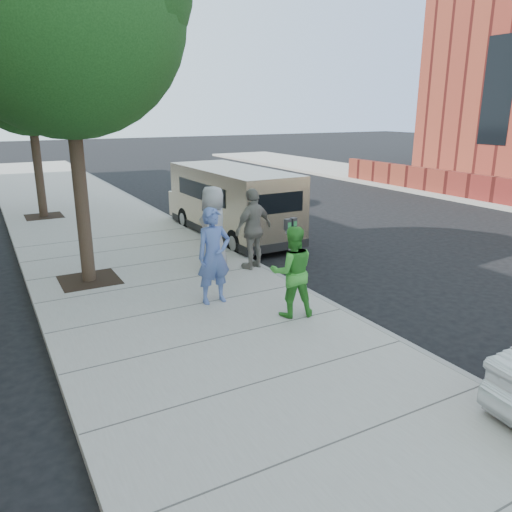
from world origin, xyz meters
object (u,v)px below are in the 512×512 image
object	(u,v)px
person_officer	(214,256)
person_striped_polo	(253,229)
person_gray_shirt	(214,229)
parking_meter	(290,238)
tree_near	(64,3)
van	(231,201)
tree_far	(28,69)
person_green_shirt	(292,272)

from	to	relation	value
person_officer	person_striped_polo	distance (m)	2.25
person_gray_shirt	person_officer	bearing A→B (deg)	20.83
parking_meter	person_gray_shirt	world-z (taller)	person_gray_shirt
tree_near	parking_meter	size ratio (longest dim) A/B	5.29
tree_near	van	xyz separation A→B (m)	(4.55, 2.42, -4.47)
person_gray_shirt	person_striped_polo	size ratio (longest dim) A/B	1.04
tree_far	person_gray_shirt	world-z (taller)	tree_far
van	person_green_shirt	distance (m)	6.38
tree_far	van	size ratio (longest dim) A/B	1.17
tree_near	person_striped_polo	xyz separation A→B (m)	(3.45, -0.93, -4.48)
person_officer	person_gray_shirt	bearing A→B (deg)	65.65
van	person_gray_shirt	world-z (taller)	person_gray_shirt
van	person_gray_shirt	distance (m)	3.64
tree_near	tree_far	xyz separation A→B (m)	(-0.00, 7.60, -0.66)
tree_near	person_gray_shirt	bearing A→B (deg)	-13.99
person_gray_shirt	person_striped_polo	distance (m)	0.90
parking_meter	tree_far	bearing A→B (deg)	94.19
parking_meter	tree_near	bearing A→B (deg)	130.60
van	person_striped_polo	size ratio (longest dim) A/B	3.02
person_gray_shirt	parking_meter	bearing A→B (deg)	72.63
parking_meter	person_gray_shirt	bearing A→B (deg)	102.32
person_green_shirt	person_striped_polo	xyz separation A→B (m)	(0.74, 2.75, 0.11)
person_officer	person_green_shirt	xyz separation A→B (m)	(0.92, -1.24, -0.10)
tree_near	person_striped_polo	distance (m)	5.73
person_gray_shirt	tree_near	bearing A→B (deg)	-58.82
person_officer	parking_meter	bearing A→B (deg)	1.85
parking_meter	person_gray_shirt	size ratio (longest dim) A/B	0.75
tree_far	person_green_shirt	distance (m)	12.25
person_striped_polo	person_gray_shirt	bearing A→B (deg)	-35.96
tree_near	person_green_shirt	world-z (taller)	tree_near
van	person_green_shirt	world-z (taller)	van
tree_far	person_gray_shirt	distance (m)	9.44
van	person_striped_polo	xyz separation A→B (m)	(-1.10, -3.36, -0.01)
person_green_shirt	person_striped_polo	bearing A→B (deg)	-87.36
van	person_officer	bearing A→B (deg)	-120.73
parking_meter	van	bearing A→B (deg)	62.56
person_officer	tree_far	bearing A→B (deg)	100.10
parking_meter	van	world-z (taller)	van
tree_near	tree_far	size ratio (longest dim) A/B	1.16
person_green_shirt	person_striped_polo	distance (m)	2.85
tree_near	van	size ratio (longest dim) A/B	1.36
van	person_officer	xyz separation A→B (m)	(-2.76, -4.87, -0.02)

